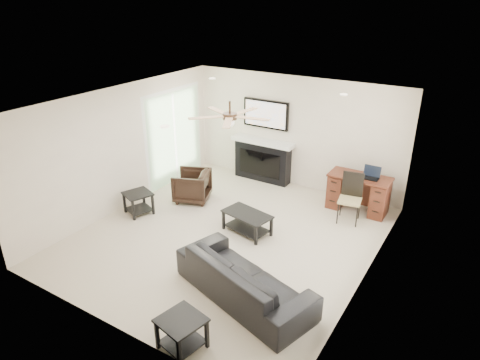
{
  "coord_description": "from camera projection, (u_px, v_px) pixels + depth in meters",
  "views": [
    {
      "loc": [
        3.75,
        -5.66,
        4.16
      ],
      "look_at": [
        0.15,
        0.18,
        1.1
      ],
      "focal_mm": 32.0,
      "sensor_mm": 36.0,
      "label": 1
    }
  ],
  "objects": [
    {
      "name": "room_shell",
      "position": [
        239.0,
        151.0,
        7.17
      ],
      "size": [
        5.5,
        5.54,
        2.52
      ],
      "color": "beige",
      "rests_on": "ground"
    },
    {
      "name": "sofa",
      "position": [
        244.0,
        278.0,
        6.21
      ],
      "size": [
        2.38,
        1.49,
        0.65
      ],
      "primitive_type": "imported",
      "rotation": [
        0.0,
        0.0,
        2.84
      ],
      "color": "black",
      "rests_on": "ground"
    },
    {
      "name": "armchair",
      "position": [
        192.0,
        186.0,
        9.12
      ],
      "size": [
        0.94,
        0.93,
        0.66
      ],
      "primitive_type": "imported",
      "rotation": [
        0.0,
        0.0,
        -1.19
      ],
      "color": "black",
      "rests_on": "ground"
    },
    {
      "name": "coffee_table",
      "position": [
        247.0,
        223.0,
        7.93
      ],
      "size": [
        0.98,
        0.67,
        0.4
      ],
      "primitive_type": "cube",
      "rotation": [
        0.0,
        0.0,
        -0.21
      ],
      "color": "black",
      "rests_on": "ground"
    },
    {
      "name": "end_table_near",
      "position": [
        182.0,
        334.0,
        5.35
      ],
      "size": [
        0.62,
        0.62,
        0.45
      ],
      "primitive_type": "cube",
      "rotation": [
        0.0,
        0.0,
        -0.21
      ],
      "color": "black",
      "rests_on": "ground"
    },
    {
      "name": "end_table_left",
      "position": [
        139.0,
        203.0,
        8.61
      ],
      "size": [
        0.65,
        0.65,
        0.45
      ],
      "primitive_type": "cube",
      "rotation": [
        0.0,
        0.0,
        -0.37
      ],
      "color": "black",
      "rests_on": "ground"
    },
    {
      "name": "fireplace_unit",
      "position": [
        263.0,
        142.0,
        9.85
      ],
      "size": [
        1.52,
        0.34,
        1.91
      ],
      "primitive_type": "cube",
      "color": "black",
      "rests_on": "ground"
    },
    {
      "name": "desk",
      "position": [
        358.0,
        193.0,
        8.67
      ],
      "size": [
        1.22,
        0.56,
        0.76
      ],
      "primitive_type": "cube",
      "color": "#391A0E",
      "rests_on": "ground"
    },
    {
      "name": "desk_chair",
      "position": [
        350.0,
        199.0,
        8.2
      ],
      "size": [
        0.49,
        0.51,
        0.97
      ],
      "primitive_type": "cube",
      "rotation": [
        0.0,
        0.0,
        0.17
      ],
      "color": "black",
      "rests_on": "ground"
    },
    {
      "name": "laptop",
      "position": [
        371.0,
        173.0,
        8.36
      ],
      "size": [
        0.33,
        0.24,
        0.23
      ],
      "primitive_type": "cube",
      "color": "black",
      "rests_on": "desk"
    }
  ]
}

